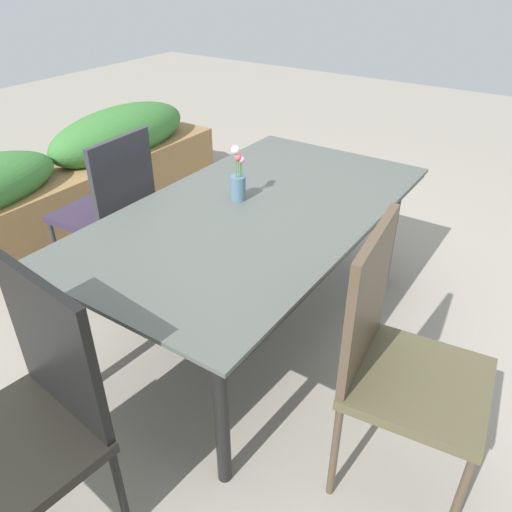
# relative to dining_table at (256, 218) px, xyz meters

# --- Properties ---
(ground_plane) EXTENTS (12.00, 12.00, 0.00)m
(ground_plane) POSITION_rel_dining_table_xyz_m (0.05, 0.08, -0.66)
(ground_plane) COLOR gray
(dining_table) EXTENTS (1.88, 1.04, 0.71)m
(dining_table) POSITION_rel_dining_table_xyz_m (0.00, 0.00, 0.00)
(dining_table) COLOR #4C514C
(dining_table) RESTS_ON ground
(chair_near_left) EXTENTS (0.50, 0.50, 1.02)m
(chair_near_left) POSITION_rel_dining_table_xyz_m (-0.43, -0.87, -0.08)
(chair_near_left) COLOR #4E4931
(chair_near_left) RESTS_ON ground
(chair_far_side) EXTENTS (0.47, 0.47, 0.95)m
(chair_far_side) POSITION_rel_dining_table_xyz_m (-0.13, 0.88, -0.11)
(chair_far_side) COLOR #31263A
(chair_far_side) RESTS_ON ground
(chair_end_left) EXTENTS (0.54, 0.54, 0.98)m
(chair_end_left) POSITION_rel_dining_table_xyz_m (-1.28, -0.01, -0.12)
(chair_end_left) COLOR black
(chair_end_left) RESTS_ON ground
(flower_vase) EXTENTS (0.07, 0.07, 0.28)m
(flower_vase) POSITION_rel_dining_table_xyz_m (0.03, 0.12, 0.15)
(flower_vase) COLOR slate
(flower_vase) RESTS_ON dining_table
(planter_box) EXTENTS (2.88, 0.55, 0.72)m
(planter_box) POSITION_rel_dining_table_xyz_m (0.19, 1.82, -0.32)
(planter_box) COLOR olive
(planter_box) RESTS_ON ground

